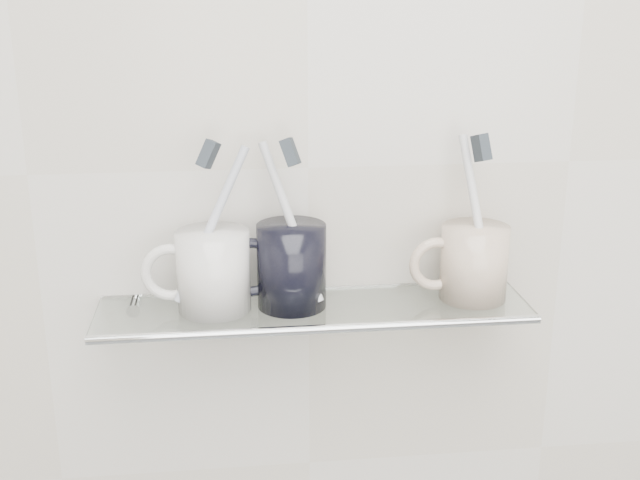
{
  "coord_description": "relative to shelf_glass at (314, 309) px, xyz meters",
  "views": [
    {
      "loc": [
        -0.09,
        0.18,
        1.46
      ],
      "look_at": [
        0.01,
        1.04,
        1.18
      ],
      "focal_mm": 45.0,
      "sensor_mm": 36.0,
      "label": 1
    }
  ],
  "objects": [
    {
      "name": "mug_right_handle",
      "position": [
        0.14,
        0.0,
        0.05
      ],
      "size": [
        0.07,
        0.01,
        0.07
      ],
      "primitive_type": "torus",
      "rotation": [
        1.57,
        0.0,
        0.0
      ],
      "color": "beige",
      "rests_on": "mug_right"
    },
    {
      "name": "toothbrush_right",
      "position": [
        0.19,
        0.0,
        0.1
      ],
      "size": [
        0.04,
        0.06,
        0.19
      ],
      "primitive_type": "cylinder",
      "rotation": [
        -0.27,
        -0.12,
        0.19
      ],
      "color": "silver",
      "rests_on": "mug_right"
    },
    {
      "name": "toothbrush_left",
      "position": [
        -0.11,
        0.0,
        0.1
      ],
      "size": [
        0.09,
        0.03,
        0.18
      ],
      "primitive_type": "cylinder",
      "rotation": [
        -0.27,
        0.38,
        -0.38
      ],
      "color": "#AEB5C8",
      "rests_on": "mug_left"
    },
    {
      "name": "mug_left_handle",
      "position": [
        -0.16,
        0.0,
        0.05
      ],
      "size": [
        0.07,
        0.01,
        0.07
      ],
      "primitive_type": "torus",
      "rotation": [
        1.57,
        0.0,
        0.0
      ],
      "color": "silver",
      "rests_on": "mug_left"
    },
    {
      "name": "shelf_rail",
      "position": [
        0.0,
        -0.06,
        0.0
      ],
      "size": [
        0.5,
        0.01,
        0.01
      ],
      "primitive_type": "cylinder",
      "rotation": [
        0.0,
        1.57,
        0.0
      ],
      "color": "silver",
      "rests_on": "shelf_glass"
    },
    {
      "name": "bracket_left",
      "position": [
        -0.21,
        0.05,
        -0.01
      ],
      "size": [
        0.02,
        0.03,
        0.02
      ],
      "primitive_type": "cylinder",
      "rotation": [
        1.57,
        0.0,
        0.0
      ],
      "color": "silver",
      "rests_on": "wall_back"
    },
    {
      "name": "bracket_right",
      "position": [
        0.21,
        0.05,
        -0.01
      ],
      "size": [
        0.02,
        0.03,
        0.02
      ],
      "primitive_type": "cylinder",
      "rotation": [
        1.57,
        0.0,
        0.0
      ],
      "color": "silver",
      "rests_on": "wall_back"
    },
    {
      "name": "bristles_center",
      "position": [
        -0.03,
        0.0,
        0.19
      ],
      "size": [
        0.03,
        0.03,
        0.04
      ],
      "primitive_type": "cube",
      "rotation": [
        -0.19,
        -0.37,
        -0.2
      ],
      "color": "#262D33",
      "rests_on": "toothbrush_center"
    },
    {
      "name": "bristles_left",
      "position": [
        -0.11,
        0.0,
        0.19
      ],
      "size": [
        0.03,
        0.03,
        0.04
      ],
      "primitive_type": "cube",
      "rotation": [
        -0.27,
        0.38,
        -0.38
      ],
      "color": "#262D33",
      "rests_on": "toothbrush_left"
    },
    {
      "name": "bristles_right",
      "position": [
        0.19,
        0.0,
        0.19
      ],
      "size": [
        0.02,
        0.03,
        0.04
      ],
      "primitive_type": "cube",
      "rotation": [
        -0.27,
        -0.12,
        0.19
      ],
      "color": "#262D33",
      "rests_on": "toothbrush_right"
    },
    {
      "name": "chrome_cap",
      "position": [
        0.2,
        0.0,
        0.01
      ],
      "size": [
        0.03,
        0.03,
        0.01
      ],
      "primitive_type": "cylinder",
      "color": "silver",
      "rests_on": "shelf_glass"
    },
    {
      "name": "mug_right",
      "position": [
        0.19,
        0.0,
        0.05
      ],
      "size": [
        0.1,
        0.1,
        0.09
      ],
      "primitive_type": "cylinder",
      "rotation": [
        0.0,
        0.0,
        -0.28
      ],
      "color": "beige",
      "rests_on": "shelf_glass"
    },
    {
      "name": "toothbrush_center",
      "position": [
        -0.03,
        0.0,
        0.1
      ],
      "size": [
        0.07,
        0.06,
        0.18
      ],
      "primitive_type": "cylinder",
      "rotation": [
        -0.19,
        -0.37,
        -0.2
      ],
      "color": "#B8B8B8",
      "rests_on": "mug_center"
    },
    {
      "name": "mug_left",
      "position": [
        -0.11,
        0.0,
        0.05
      ],
      "size": [
        0.11,
        0.11,
        0.09
      ],
      "primitive_type": "cylinder",
      "rotation": [
        0.0,
        0.0,
        0.32
      ],
      "color": "silver",
      "rests_on": "shelf_glass"
    },
    {
      "name": "mug_center",
      "position": [
        -0.03,
        0.0,
        0.05
      ],
      "size": [
        0.08,
        0.08,
        0.1
      ],
      "primitive_type": "cylinder",
      "rotation": [
        0.0,
        0.0,
        0.07
      ],
      "color": "black",
      "rests_on": "shelf_glass"
    },
    {
      "name": "mug_center_handle",
      "position": [
        -0.07,
        0.0,
        0.05
      ],
      "size": [
        0.07,
        0.01,
        0.07
      ],
      "primitive_type": "torus",
      "rotation": [
        1.57,
        0.0,
        0.0
      ],
      "color": "black",
      "rests_on": "mug_center"
    },
    {
      "name": "wall_back",
      "position": [
        0.0,
        0.06,
        0.15
      ],
      "size": [
        2.5,
        0.0,
        2.5
      ],
      "primitive_type": "plane",
      "rotation": [
        1.57,
        0.0,
        0.0
      ],
      "color": "beige",
      "rests_on": "ground"
    },
    {
      "name": "shelf_glass",
      "position": [
        0.0,
        0.0,
        0.0
      ],
      "size": [
        0.5,
        0.12,
        0.01
      ],
      "primitive_type": "cube",
      "color": "silver",
      "rests_on": "wall_back"
    }
  ]
}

